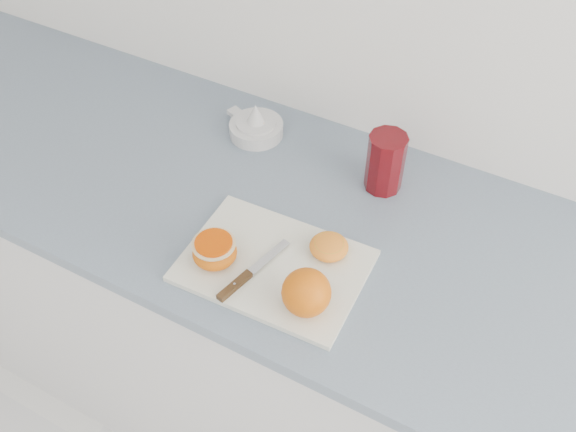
{
  "coord_description": "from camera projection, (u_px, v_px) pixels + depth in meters",
  "views": [
    {
      "loc": [
        0.45,
        0.91,
        1.82
      ],
      "look_at": [
        0.06,
        1.62,
        0.96
      ],
      "focal_mm": 40.0,
      "sensor_mm": 36.0,
      "label": 1
    }
  ],
  "objects": [
    {
      "name": "counter",
      "position": [
        288.0,
        331.0,
        1.62
      ],
      "size": [
        2.37,
        0.64,
        0.89
      ],
      "color": "silver",
      "rests_on": "ground"
    },
    {
      "name": "cutting_board",
      "position": [
        274.0,
        266.0,
        1.19
      ],
      "size": [
        0.34,
        0.25,
        0.01
      ],
      "primitive_type": "cube",
      "rotation": [
        0.0,
        0.0,
        0.04
      ],
      "color": "silver",
      "rests_on": "counter"
    },
    {
      "name": "whole_orange",
      "position": [
        306.0,
        293.0,
        1.09
      ],
      "size": [
        0.09,
        0.09,
        0.09
      ],
      "color": "orange",
      "rests_on": "cutting_board"
    },
    {
      "name": "half_orange",
      "position": [
        215.0,
        251.0,
        1.17
      ],
      "size": [
        0.08,
        0.08,
        0.05
      ],
      "color": "orange",
      "rests_on": "cutting_board"
    },
    {
      "name": "squeezed_shell",
      "position": [
        329.0,
        246.0,
        1.19
      ],
      "size": [
        0.07,
        0.07,
        0.03
      ],
      "color": "orange",
      "rests_on": "cutting_board"
    },
    {
      "name": "paring_knife",
      "position": [
        241.0,
        280.0,
        1.15
      ],
      "size": [
        0.06,
        0.18,
        0.01
      ],
      "color": "#442B15",
      "rests_on": "cutting_board"
    },
    {
      "name": "citrus_juicer",
      "position": [
        256.0,
        126.0,
        1.45
      ],
      "size": [
        0.15,
        0.12,
        0.08
      ],
      "color": "white",
      "rests_on": "counter"
    },
    {
      "name": "red_tumbler",
      "position": [
        385.0,
        164.0,
        1.3
      ],
      "size": [
        0.08,
        0.08,
        0.13
      ],
      "color": "#5E0B10",
      "rests_on": "counter"
    }
  ]
}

